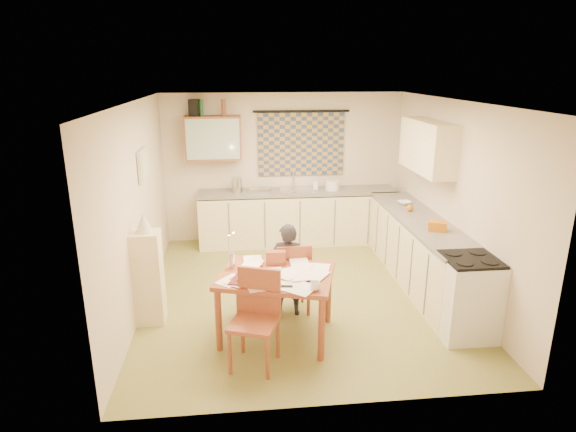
{
  "coord_description": "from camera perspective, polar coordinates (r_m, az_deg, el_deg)",
  "views": [
    {
      "loc": [
        -0.77,
        -5.79,
        2.88
      ],
      "look_at": [
        -0.14,
        0.2,
        1.02
      ],
      "focal_mm": 30.0,
      "sensor_mm": 36.0,
      "label": 1
    }
  ],
  "objects": [
    {
      "name": "counter_back",
      "position": [
        8.17,
        1.16,
        -0.15
      ],
      "size": [
        3.3,
        0.62,
        0.92
      ],
      "color": "beige",
      "rests_on": "floor"
    },
    {
      "name": "lampshade",
      "position": [
        5.6,
        -16.76,
        -0.79
      ],
      "size": [
        0.2,
        0.2,
        0.22
      ],
      "primitive_type": "cone",
      "color": "beige",
      "rests_on": "shelf_stand"
    },
    {
      "name": "fruit_orange",
      "position": [
        7.07,
        14.23,
        0.93
      ],
      "size": [
        0.1,
        0.1,
        0.1
      ],
      "primitive_type": "sphere",
      "color": "#C26A0D",
      "rests_on": "counter_right"
    },
    {
      "name": "sink",
      "position": [
        8.05,
        1.03,
        2.76
      ],
      "size": [
        0.56,
        0.46,
        0.1
      ],
      "primitive_type": "cube",
      "rotation": [
        0.0,
        0.0,
        -0.01
      ],
      "color": "silver",
      "rests_on": "counter_back"
    },
    {
      "name": "wall_cabinet_glass",
      "position": [
        7.78,
        -8.9,
        8.97
      ],
      "size": [
        0.84,
        0.02,
        0.64
      ],
      "primitive_type": "cube",
      "color": "#99B2A5",
      "rests_on": "wall_back"
    },
    {
      "name": "wall_front",
      "position": [
        3.96,
        5.78,
        -7.21
      ],
      "size": [
        4.0,
        0.02,
        2.5
      ],
      "primitive_type": "cube",
      "color": "beige",
      "rests_on": "floor"
    },
    {
      "name": "framed_print",
      "position": [
        6.41,
        -16.8,
        5.82
      ],
      "size": [
        0.04,
        0.5,
        0.4
      ],
      "primitive_type": "cube",
      "color": "beige",
      "rests_on": "wall_left"
    },
    {
      "name": "candle_flame",
      "position": [
        5.26,
        -6.47,
        -2.01
      ],
      "size": [
        0.02,
        0.02,
        0.02
      ],
      "primitive_type": "sphere",
      "color": "#FFCC66",
      "rests_on": "dining_table"
    },
    {
      "name": "mixing_bowl",
      "position": [
        8.12,
        5.26,
        3.68
      ],
      "size": [
        0.28,
        0.28,
        0.16
      ],
      "primitive_type": "cylinder",
      "rotation": [
        0.0,
        0.0,
        -0.18
      ],
      "color": "white",
      "rests_on": "counter_back"
    },
    {
      "name": "bowl",
      "position": [
        7.43,
        13.62,
        1.54
      ],
      "size": [
        0.24,
        0.24,
        0.05
      ],
      "primitive_type": "imported",
      "rotation": [
        0.0,
        0.0,
        0.11
      ],
      "color": "white",
      "rests_on": "counter_right"
    },
    {
      "name": "window_blind",
      "position": [
        8.17,
        1.56,
        8.48
      ],
      "size": [
        1.45,
        0.03,
        1.05
      ],
      "primitive_type": "cube",
      "color": "navy",
      "rests_on": "wall_back"
    },
    {
      "name": "dish_rack",
      "position": [
        7.98,
        -3.34,
        3.13
      ],
      "size": [
        0.4,
        0.36,
        0.06
      ],
      "primitive_type": "cube",
      "rotation": [
        0.0,
        0.0,
        -0.17
      ],
      "color": "silver",
      "rests_on": "counter_back"
    },
    {
      "name": "letter_rack",
      "position": [
        5.44,
        -1.45,
        -4.98
      ],
      "size": [
        0.23,
        0.12,
        0.16
      ],
      "primitive_type": "cube",
      "rotation": [
        0.0,
        0.0,
        -0.08
      ],
      "color": "brown",
      "rests_on": "dining_table"
    },
    {
      "name": "print_canvas",
      "position": [
        6.41,
        -16.58,
        5.83
      ],
      "size": [
        0.01,
        0.42,
        0.32
      ],
      "primitive_type": "cube",
      "color": "white",
      "rests_on": "wall_left"
    },
    {
      "name": "wall_cabinet",
      "position": [
        7.95,
        -8.84,
        9.14
      ],
      "size": [
        0.9,
        0.34,
        0.7
      ],
      "primitive_type": "cube",
      "color": "brown",
      "rests_on": "wall_back"
    },
    {
      "name": "floor",
      "position": [
        6.52,
        1.4,
        -9.18
      ],
      "size": [
        4.0,
        4.5,
        0.02
      ],
      "primitive_type": "cube",
      "color": "olive",
      "rests_on": "ground"
    },
    {
      "name": "candle_holder",
      "position": [
        5.38,
        -6.64,
        -5.23
      ],
      "size": [
        0.08,
        0.08,
        0.18
      ],
      "primitive_type": "cylinder",
      "rotation": [
        0.0,
        0.0,
        -0.38
      ],
      "color": "silver",
      "rests_on": "dining_table"
    },
    {
      "name": "stove",
      "position": [
        5.74,
        20.41,
        -8.96
      ],
      "size": [
        0.59,
        0.59,
        0.92
      ],
      "color": "white",
      "rests_on": "floor"
    },
    {
      "name": "eyeglasses",
      "position": [
        4.92,
        -0.2,
        -8.37
      ],
      "size": [
        0.14,
        0.06,
        0.02
      ],
      "primitive_type": "cube",
      "rotation": [
        0.0,
        0.0,
        -0.15
      ],
      "color": "black",
      "rests_on": "dining_table"
    },
    {
      "name": "wall_right",
      "position": [
        6.63,
        18.99,
        1.96
      ],
      "size": [
        0.02,
        4.5,
        2.5
      ],
      "primitive_type": "cube",
      "color": "beige",
      "rests_on": "floor"
    },
    {
      "name": "candle",
      "position": [
        5.26,
        -6.96,
        -3.43
      ],
      "size": [
        0.03,
        0.03,
        0.22
      ],
      "primitive_type": "cylinder",
      "rotation": [
        0.0,
        0.0,
        0.05
      ],
      "color": "white",
      "rests_on": "dining_table"
    },
    {
      "name": "counter_right",
      "position": [
        6.94,
        15.29,
        -3.98
      ],
      "size": [
        0.62,
        2.95,
        0.92
      ],
      "color": "beige",
      "rests_on": "floor"
    },
    {
      "name": "wall_back",
      "position": [
        8.25,
        -0.58,
        5.75
      ],
      "size": [
        4.0,
        0.02,
        2.5
      ],
      "primitive_type": "cube",
      "color": "beige",
      "rests_on": "floor"
    },
    {
      "name": "magazine",
      "position": [
        5.1,
        -6.67,
        -7.48
      ],
      "size": [
        0.37,
        0.4,
        0.03
      ],
      "primitive_type": "imported",
      "rotation": [
        0.0,
        0.0,
        -0.35
      ],
      "color": "maroon",
      "rests_on": "dining_table"
    },
    {
      "name": "bottle_brown",
      "position": [
        7.89,
        -7.64,
        12.64
      ],
      "size": [
        0.08,
        0.08,
        0.26
      ],
      "primitive_type": "cylinder",
      "rotation": [
        0.0,
        0.0,
        0.09
      ],
      "color": "brown",
      "rests_on": "wall_cabinet"
    },
    {
      "name": "shelf_stand",
      "position": [
        5.83,
        -16.2,
        -7.04
      ],
      "size": [
        0.32,
        0.3,
        1.12
      ],
      "primitive_type": "cube",
      "color": "beige",
      "rests_on": "floor"
    },
    {
      "name": "dining_table",
      "position": [
        5.4,
        -1.38,
        -10.44
      ],
      "size": [
        1.4,
        1.21,
        0.75
      ],
      "rotation": [
        0.0,
        0.0,
        -0.28
      ],
      "color": "brown",
      "rests_on": "floor"
    },
    {
      "name": "speaker",
      "position": [
        7.92,
        -11.02,
        12.49
      ],
      "size": [
        0.18,
        0.22,
        0.26
      ],
      "primitive_type": "cube",
      "rotation": [
        0.0,
        0.0,
        -0.11
      ],
      "color": "black",
      "rests_on": "wall_cabinet"
    },
    {
      "name": "wall_left",
      "position": [
        6.14,
        -17.46,
        0.95
      ],
      "size": [
        0.02,
        4.5,
        2.5
      ],
      "primitive_type": "cube",
      "color": "beige",
      "rests_on": "floor"
    },
    {
      "name": "papers",
      "position": [
        5.19,
        -0.76,
        -6.9
      ],
      "size": [
        1.29,
        1.12,
        0.03
      ],
      "rotation": [
        0.0,
        0.0,
        -0.28
      ],
      "color": "white",
      "rests_on": "dining_table"
    },
    {
      "name": "person",
      "position": [
        5.77,
        -0.06,
        -6.36
      ],
      "size": [
        0.5,
        0.4,
        1.16
      ],
      "primitive_type": "imported",
      "rotation": [
        0.0,
        0.0,
        2.99
      ],
      "color": "black",
      "rests_on": "floor"
    },
    {
      "name": "book",
      "position": [
        5.21,
        -6.1,
        -6.97
      ],
      "size": [
        0.44,
        0.45,
        0.02
      ],
      "primitive_type": "imported",
      "rotation": [
        0.0,
        0.0,
        -0.66
      ],
      "color": "#C26A0D",
      "rests_on": "dining_table"
    },
    {
      "name": "ceiling",
      "position": [
        5.85,
        1.58,
        13.52
      ],
      "size": [
        4.0,
        4.5,
        0.02
      ],
      "primitive_type": "cube",
      "color": "white",
      "rests_on": "floor"
    },
    {
      "name": "chair_near",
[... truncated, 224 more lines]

